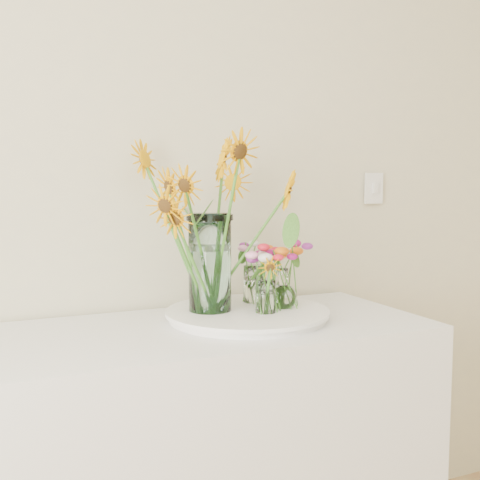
{
  "coord_description": "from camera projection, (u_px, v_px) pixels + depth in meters",
  "views": [
    {
      "loc": [
        -0.72,
        0.29,
        1.33
      ],
      "look_at": [
        0.03,
        1.95,
        1.15
      ],
      "focal_mm": 45.0,
      "sensor_mm": 36.0,
      "label": 1
    }
  ],
  "objects": [
    {
      "name": "wildflower_posy_c",
      "position": [
        255.0,
        271.0,
        1.98
      ],
      "size": [
        0.21,
        0.21,
        0.22
      ],
      "primitive_type": null,
      "color": "orange",
      "rests_on": "tray"
    },
    {
      "name": "tray",
      "position": [
        247.0,
        315.0,
        1.87
      ],
      "size": [
        0.49,
        0.49,
        0.02
      ],
      "primitive_type": "cylinder",
      "color": "white",
      "rests_on": "counter"
    },
    {
      "name": "small_vase_b",
      "position": [
        283.0,
        289.0,
        1.9
      ],
      "size": [
        0.11,
        0.11,
        0.13
      ],
      "primitive_type": null,
      "rotation": [
        0.0,
        0.0,
        0.27
      ],
      "color": "white",
      "rests_on": "tray"
    },
    {
      "name": "small_vase_c",
      "position": [
        255.0,
        285.0,
        1.98
      ],
      "size": [
        0.08,
        0.08,
        0.13
      ],
      "primitive_type": "cylinder",
      "rotation": [
        0.0,
        0.0,
        -0.13
      ],
      "color": "white",
      "rests_on": "tray"
    },
    {
      "name": "counter",
      "position": [
        198.0,
        473.0,
        1.82
      ],
      "size": [
        1.4,
        0.6,
        0.9
      ],
      "primitive_type": "cube",
      "color": "white",
      "rests_on": "ground_plane"
    },
    {
      "name": "wildflower_posy_b",
      "position": [
        283.0,
        275.0,
        1.89
      ],
      "size": [
        0.21,
        0.21,
        0.22
      ],
      "primitive_type": null,
      "color": "orange",
      "rests_on": "tray"
    },
    {
      "name": "wildflower_posy_a",
      "position": [
        266.0,
        283.0,
        1.82
      ],
      "size": [
        0.18,
        0.18,
        0.19
      ],
      "primitive_type": null,
      "color": "orange",
      "rests_on": "tray"
    },
    {
      "name": "small_vase_a",
      "position": [
        266.0,
        297.0,
        1.82
      ],
      "size": [
        0.07,
        0.07,
        0.1
      ],
      "primitive_type": "cylinder",
      "rotation": [
        0.0,
        0.0,
        0.16
      ],
      "color": "white",
      "rests_on": "tray"
    },
    {
      "name": "mason_jar",
      "position": [
        210.0,
        263.0,
        1.85
      ],
      "size": [
        0.13,
        0.13,
        0.31
      ],
      "primitive_type": "cylinder",
      "rotation": [
        0.0,
        0.0,
        -0.01
      ],
      "color": "silver",
      "rests_on": "tray"
    },
    {
      "name": "sunflower_bouquet",
      "position": [
        210.0,
        220.0,
        1.83
      ],
      "size": [
        0.79,
        0.79,
        0.57
      ],
      "primitive_type": null,
      "rotation": [
        0.0,
        0.0,
        -0.01
      ],
      "color": "#E09804",
      "rests_on": "tray"
    }
  ]
}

